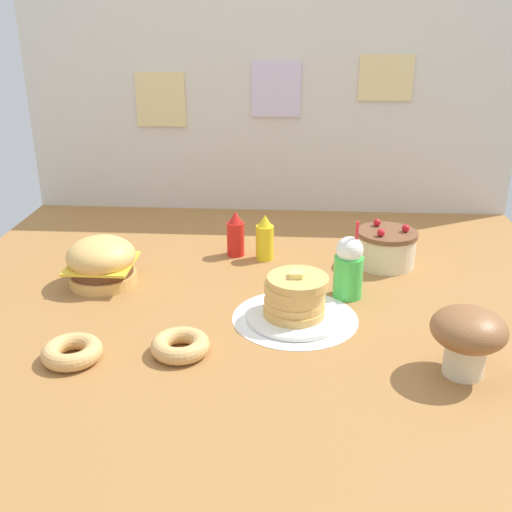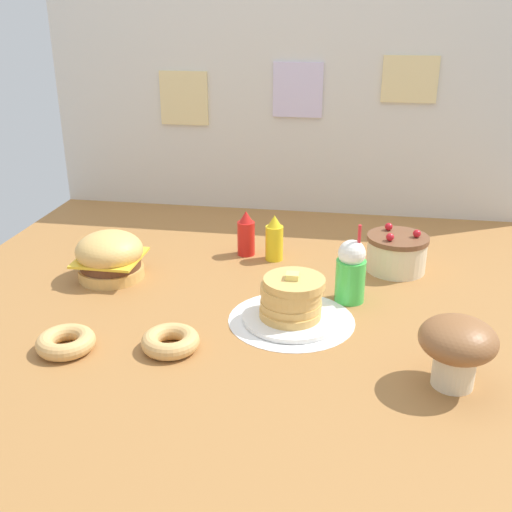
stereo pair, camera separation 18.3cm
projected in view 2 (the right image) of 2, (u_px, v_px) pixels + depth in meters
The scene contains 12 objects.
ground_plane at pixel (252, 309), 2.04m from camera, with size 2.29×2.12×0.02m, color #9E6B38.
back_wall at pixel (291, 105), 2.81m from camera, with size 2.29×0.04×1.01m.
doily_mat at pixel (291, 320), 1.94m from camera, with size 0.41×0.41×0.00m, color white.
burger at pixel (110, 256), 2.22m from camera, with size 0.24×0.24×0.18m.
pancake_stack at pixel (292, 301), 1.92m from camera, with size 0.31×0.31×0.16m.
layer_cake at pixel (397, 253), 2.29m from camera, with size 0.23×0.23×0.17m.
ketchup_bottle at pixel (246, 235), 2.43m from camera, with size 0.07×0.07×0.18m.
mustard_bottle at pixel (274, 239), 2.38m from camera, with size 0.07×0.07×0.18m.
cream_soda_cup at pixel (351, 271), 2.04m from camera, with size 0.10×0.10×0.28m.
donut_pink_glaze at pixel (66, 342), 1.77m from camera, with size 0.17×0.17×0.05m.
donut_chocolate at pixel (170, 341), 1.77m from camera, with size 0.17×0.17×0.05m.
mushroom_stool at pixel (457, 345), 1.57m from camera, with size 0.20×0.20×0.19m.
Camera 2 is at (0.31, -1.79, 0.93)m, focal length 42.59 mm.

